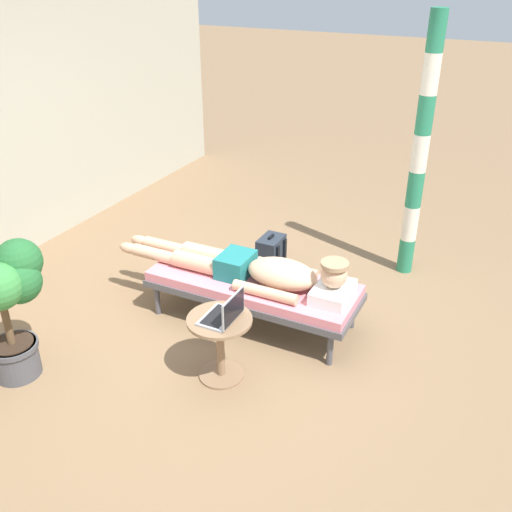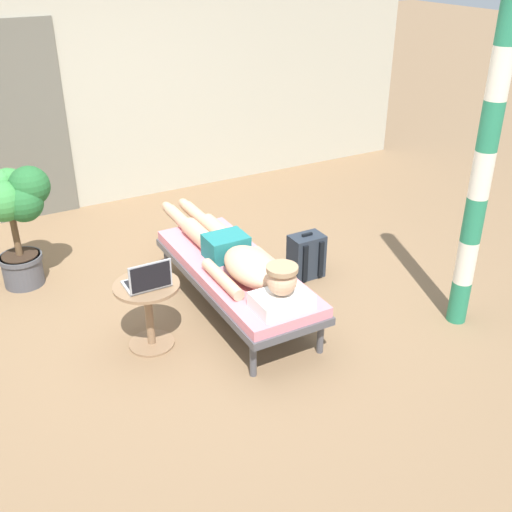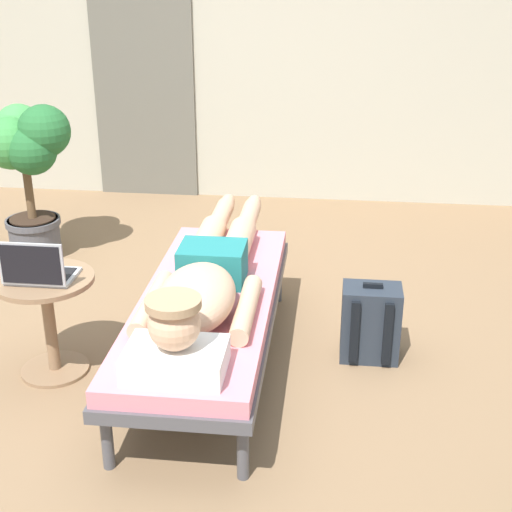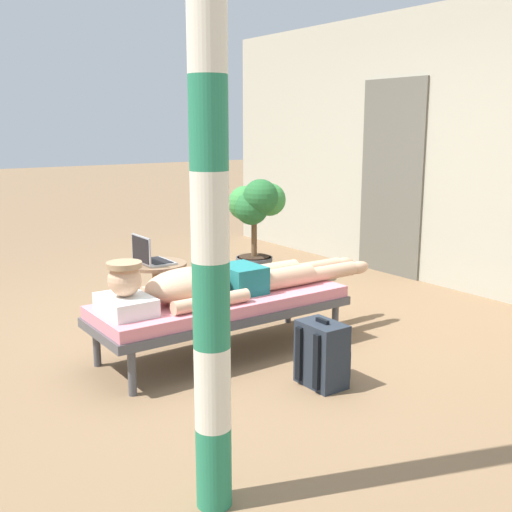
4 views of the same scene
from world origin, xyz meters
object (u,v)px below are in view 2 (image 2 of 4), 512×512
(person_reclining, at_px, (237,256))
(side_table, at_px, (148,304))
(backpack, at_px, (306,256))
(potted_plant, at_px, (13,207))
(porch_post, at_px, (482,175))
(laptop, at_px, (148,280))
(lounge_chair, at_px, (236,273))

(person_reclining, relative_size, side_table, 4.15)
(side_table, relative_size, backpack, 1.23)
(side_table, xyz_separation_m, backpack, (1.59, 0.33, -0.16))
(potted_plant, height_order, porch_post, porch_post)
(side_table, xyz_separation_m, laptop, (0.00, -0.05, 0.23))
(lounge_chair, distance_m, backpack, 0.85)
(person_reclining, bearing_deg, potted_plant, 136.78)
(laptop, distance_m, backpack, 1.68)
(person_reclining, bearing_deg, porch_post, -32.38)
(lounge_chair, relative_size, potted_plant, 1.69)
(lounge_chair, xyz_separation_m, person_reclining, (0.00, -0.04, 0.17))
(person_reclining, xyz_separation_m, backpack, (0.81, 0.25, -0.32))
(backpack, distance_m, potted_plant, 2.53)
(lounge_chair, height_order, side_table, side_table)
(laptop, height_order, potted_plant, potted_plant)
(person_reclining, distance_m, porch_post, 1.89)
(side_table, relative_size, potted_plant, 0.49)
(lounge_chair, height_order, person_reclining, person_reclining)
(side_table, height_order, backpack, side_table)
(person_reclining, height_order, side_table, person_reclining)
(laptop, bearing_deg, porch_post, -19.68)
(person_reclining, height_order, backpack, person_reclining)
(porch_post, bearing_deg, person_reclining, 147.62)
(lounge_chair, height_order, porch_post, porch_post)
(laptop, bearing_deg, backpack, 13.48)
(person_reclining, relative_size, backpack, 5.12)
(laptop, xyz_separation_m, backpack, (1.59, 0.38, -0.39))
(backpack, bearing_deg, person_reclining, -162.96)
(laptop, xyz_separation_m, porch_post, (2.26, -0.81, 0.65))
(lounge_chair, distance_m, potted_plant, 1.96)
(lounge_chair, xyz_separation_m, porch_post, (1.48, -0.98, 0.88))
(porch_post, bearing_deg, laptop, 160.32)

